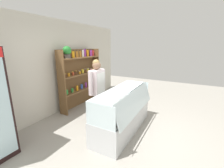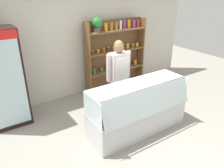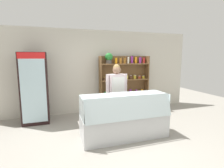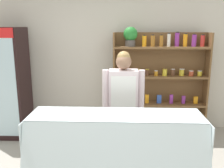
{
  "view_description": "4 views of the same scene",
  "coord_description": "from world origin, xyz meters",
  "px_view_note": "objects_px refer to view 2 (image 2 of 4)",
  "views": [
    {
      "loc": [
        -2.85,
        -1.25,
        1.96
      ],
      "look_at": [
        0.28,
        0.45,
        1.06
      ],
      "focal_mm": 24.0,
      "sensor_mm": 36.0,
      "label": 1
    },
    {
      "loc": [
        -2.27,
        -2.67,
        2.62
      ],
      "look_at": [
        -0.21,
        0.47,
        0.93
      ],
      "focal_mm": 35.0,
      "sensor_mm": 36.0,
      "label": 2
    },
    {
      "loc": [
        -1.35,
        -3.44,
        1.82
      ],
      "look_at": [
        -0.03,
        0.52,
        1.18
      ],
      "focal_mm": 28.0,
      "sensor_mm": 36.0,
      "label": 3
    },
    {
      "loc": [
        0.18,
        -2.54,
        1.97
      ],
      "look_at": [
        0.06,
        0.62,
        1.24
      ],
      "focal_mm": 40.0,
      "sensor_mm": 36.0,
      "label": 4
    }
  ],
  "objects_px": {
    "shop_clerk": "(119,72)",
    "drinks_fridge": "(4,79)",
    "shelving_unit": "(114,50)",
    "deli_display_case": "(137,116)"
  },
  "relations": [
    {
      "from": "shelving_unit",
      "to": "shop_clerk",
      "type": "bearing_deg",
      "value": -118.99
    },
    {
      "from": "shop_clerk",
      "to": "drinks_fridge",
      "type": "bearing_deg",
      "value": 157.05
    },
    {
      "from": "drinks_fridge",
      "to": "shop_clerk",
      "type": "distance_m",
      "value": 2.27
    },
    {
      "from": "drinks_fridge",
      "to": "deli_display_case",
      "type": "distance_m",
      "value": 2.68
    },
    {
      "from": "drinks_fridge",
      "to": "shelving_unit",
      "type": "relative_size",
      "value": 1.0
    },
    {
      "from": "shelving_unit",
      "to": "deli_display_case",
      "type": "bearing_deg",
      "value": -110.65
    },
    {
      "from": "shelving_unit",
      "to": "shop_clerk",
      "type": "relative_size",
      "value": 1.19
    },
    {
      "from": "shelving_unit",
      "to": "shop_clerk",
      "type": "height_order",
      "value": "shelving_unit"
    },
    {
      "from": "drinks_fridge",
      "to": "deli_display_case",
      "type": "xyz_separation_m",
      "value": [
        2.0,
        -1.66,
        -0.67
      ]
    },
    {
      "from": "shop_clerk",
      "to": "deli_display_case",
      "type": "bearing_deg",
      "value": -96.75
    }
  ]
}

